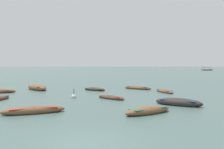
{
  "coord_description": "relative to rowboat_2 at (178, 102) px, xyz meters",
  "views": [
    {
      "loc": [
        0.56,
        -9.14,
        3.06
      ],
      "look_at": [
        3.96,
        59.52,
        0.55
      ],
      "focal_mm": 37.77,
      "sensor_mm": 36.0,
      "label": 1
    }
  ],
  "objects": [
    {
      "name": "rowboat_7",
      "position": [
        -10.38,
        -2.59,
        -0.03
      ],
      "size": [
        4.14,
        2.32,
        0.59
      ],
      "color": "brown",
      "rests_on": "ground"
    },
    {
      "name": "rowboat_4",
      "position": [
        -14.18,
        12.55,
        0.05
      ],
      "size": [
        3.93,
        4.49,
        0.88
      ],
      "color": "brown",
      "rests_on": "ground"
    },
    {
      "name": "ground_plane",
      "position": [
        -6.62,
        1491.22,
        -0.22
      ],
      "size": [
        6000.0,
        6000.0,
        0.0
      ],
      "primitive_type": "plane",
      "color": "#425B56"
    },
    {
      "name": "rowboat_9",
      "position": [
        -6.79,
        11.35,
        -0.07
      ],
      "size": [
        3.16,
        2.83,
        0.49
      ],
      "color": "#2D2826",
      "rests_on": "ground"
    },
    {
      "name": "rowboat_10",
      "position": [
        -1.15,
        12.77,
        -0.05
      ],
      "size": [
        3.75,
        3.15,
        0.53
      ],
      "color": "brown",
      "rests_on": "ground"
    },
    {
      "name": "rowboat_2",
      "position": [
        0.0,
        0.0,
        0.0
      ],
      "size": [
        3.72,
        3.11,
        0.71
      ],
      "color": "#2D2826",
      "rests_on": "ground"
    },
    {
      "name": "rowboat_8",
      "position": [
        -3.0,
        -3.0,
        -0.04
      ],
      "size": [
        3.67,
        2.79,
        0.57
      ],
      "color": "brown",
      "rests_on": "ground"
    },
    {
      "name": "ferry_1",
      "position": [
        65.57,
        137.03,
        0.23
      ],
      "size": [
        7.95,
        4.72,
        2.54
      ],
      "color": "brown",
      "rests_on": "ground"
    },
    {
      "name": "mooring_buoy",
      "position": [
        -8.59,
        4.6,
        -0.11
      ],
      "size": [
        0.5,
        0.5,
        1.02
      ],
      "color": "silver",
      "rests_on": "ground"
    },
    {
      "name": "mountain_2",
      "position": [
        -47.01,
        2002.05,
        171.34
      ],
      "size": [
        1475.44,
        1475.44,
        343.13
      ],
      "primitive_type": "cone",
      "color": "slate",
      "rests_on": "ground"
    },
    {
      "name": "rowboat_5",
      "position": [
        1.33,
        8.79,
        -0.07
      ],
      "size": [
        1.71,
        3.73,
        0.48
      ],
      "color": "brown",
      "rests_on": "ground"
    },
    {
      "name": "rowboat_6",
      "position": [
        -5.08,
        3.76,
        -0.09
      ],
      "size": [
        2.81,
        2.8,
        0.4
      ],
      "color": "#4C3323",
      "rests_on": "ground"
    }
  ]
}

